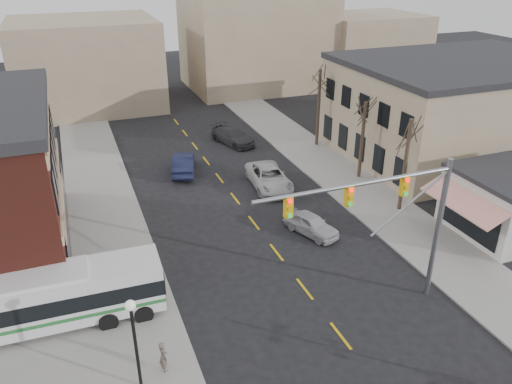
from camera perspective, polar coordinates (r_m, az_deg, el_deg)
ground at (r=24.52m, az=12.08°, el=-18.72°), size 160.00×160.00×0.00m
sidewalk_west at (r=38.10m, az=-17.06°, el=-1.69°), size 5.00×60.00×0.12m
sidewalk_east at (r=43.07m, az=8.78°, el=2.48°), size 5.00×60.00×0.12m
tan_building at (r=48.88m, az=22.19°, el=8.94°), size 20.30×15.30×8.50m
tree_east_a at (r=36.19m, az=16.66°, el=2.90°), size 0.28×0.28×6.75m
tree_east_b at (r=40.96m, az=12.03°, el=5.79°), size 0.28×0.28×6.30m
tree_east_c at (r=47.46m, az=7.14°, el=9.51°), size 0.28×0.28×7.20m
transit_bus at (r=26.91m, az=-23.23°, el=-11.22°), size 11.63×2.87×2.98m
traffic_signal_mast at (r=24.87m, az=15.64°, el=-2.00°), size 10.33×0.30×8.00m
street_lamp at (r=21.37m, az=-13.85°, el=-14.76°), size 0.44×0.44×4.53m
car_a at (r=33.19m, az=6.30°, el=-3.67°), size 2.98×4.37×1.38m
car_b at (r=42.42m, az=-8.29°, el=3.24°), size 2.95×5.22×1.63m
car_c at (r=39.39m, az=1.49°, el=1.68°), size 3.17×6.03×1.62m
car_d at (r=48.63m, az=-2.66°, el=6.41°), size 3.67×5.59×1.50m
pedestrian_near at (r=23.46m, az=-10.55°, el=-18.00°), size 0.48×0.63×1.56m
pedestrian_far at (r=26.70m, az=-18.58°, el=-12.29°), size 1.09×1.17×1.93m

